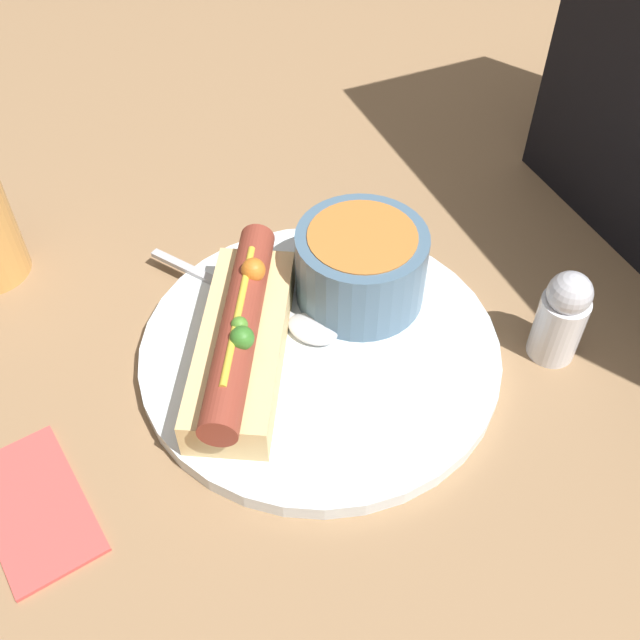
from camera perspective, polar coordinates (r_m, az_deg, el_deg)
ground_plane at (r=0.55m, az=0.00°, el=-2.82°), size 4.00×4.00×0.00m
dinner_plate at (r=0.54m, az=0.00°, el=-2.40°), size 0.26×0.26×0.01m
hot_dog at (r=0.52m, az=-5.98°, el=-1.39°), size 0.17×0.13×0.06m
soup_bowl at (r=0.55m, az=3.14°, el=4.34°), size 0.10×0.10×0.06m
spoon at (r=0.55m, az=-2.35°, el=0.36°), size 0.15×0.11×0.01m
napkin at (r=0.51m, az=-20.95°, el=-13.07°), size 0.11×0.07×0.01m
salt_shaker at (r=0.55m, az=17.93°, el=0.26°), size 0.03×0.03×0.08m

